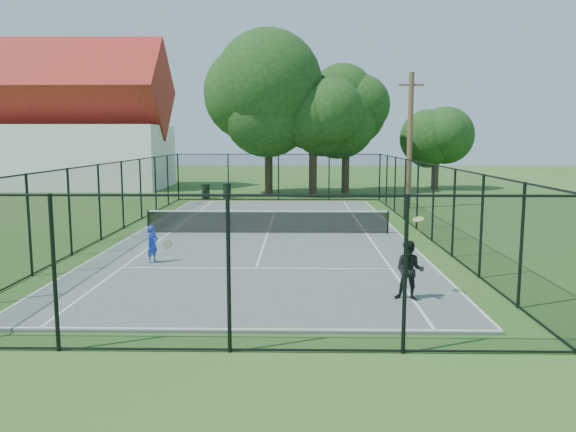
{
  "coord_description": "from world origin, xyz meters",
  "views": [
    {
      "loc": [
        1.29,
        -23.08,
        4.0
      ],
      "look_at": [
        0.91,
        -3.0,
        1.2
      ],
      "focal_mm": 35.0,
      "sensor_mm": 36.0,
      "label": 1
    }
  ],
  "objects_px": {
    "utility_pole": "(410,140)",
    "tennis_net": "(268,221)",
    "trash_bin_right": "(227,191)",
    "player_black": "(410,270)",
    "player_blue": "(153,244)",
    "trash_bin_left": "(206,191)"
  },
  "relations": [
    {
      "from": "player_black",
      "to": "trash_bin_right",
      "type": "bearing_deg",
      "value": 107.44
    },
    {
      "from": "tennis_net",
      "to": "trash_bin_left",
      "type": "distance_m",
      "value": 14.8
    },
    {
      "from": "trash_bin_left",
      "to": "trash_bin_right",
      "type": "bearing_deg",
      "value": 9.29
    },
    {
      "from": "trash_bin_right",
      "to": "player_black",
      "type": "xyz_separation_m",
      "value": [
        7.5,
        -23.88,
        0.3
      ]
    },
    {
      "from": "tennis_net",
      "to": "trash_bin_right",
      "type": "relative_size",
      "value": 10.17
    },
    {
      "from": "trash_bin_right",
      "to": "utility_pole",
      "type": "bearing_deg",
      "value": -25.14
    },
    {
      "from": "player_blue",
      "to": "player_black",
      "type": "xyz_separation_m",
      "value": [
        7.35,
        -4.05,
        0.15
      ]
    },
    {
      "from": "utility_pole",
      "to": "player_blue",
      "type": "bearing_deg",
      "value": -126.73
    },
    {
      "from": "trash_bin_right",
      "to": "player_blue",
      "type": "height_order",
      "value": "player_blue"
    },
    {
      "from": "trash_bin_right",
      "to": "tennis_net",
      "type": "bearing_deg",
      "value": -76.16
    },
    {
      "from": "utility_pole",
      "to": "player_blue",
      "type": "xyz_separation_m",
      "value": [
        -10.92,
        -14.63,
        -3.22
      ]
    },
    {
      "from": "trash_bin_left",
      "to": "player_blue",
      "type": "bearing_deg",
      "value": -85.51
    },
    {
      "from": "trash_bin_right",
      "to": "player_black",
      "type": "bearing_deg",
      "value": -72.56
    },
    {
      "from": "utility_pole",
      "to": "tennis_net",
      "type": "bearing_deg",
      "value": -130.07
    },
    {
      "from": "utility_pole",
      "to": "player_black",
      "type": "xyz_separation_m",
      "value": [
        -3.57,
        -18.68,
        -3.07
      ]
    },
    {
      "from": "tennis_net",
      "to": "trash_bin_left",
      "type": "bearing_deg",
      "value": 109.3
    },
    {
      "from": "trash_bin_left",
      "to": "player_blue",
      "type": "xyz_separation_m",
      "value": [
        1.54,
        -19.6,
        0.16
      ]
    },
    {
      "from": "tennis_net",
      "to": "player_black",
      "type": "bearing_deg",
      "value": -67.55
    },
    {
      "from": "tennis_net",
      "to": "player_black",
      "type": "relative_size",
      "value": 3.96
    },
    {
      "from": "tennis_net",
      "to": "player_blue",
      "type": "bearing_deg",
      "value": -120.74
    },
    {
      "from": "trash_bin_left",
      "to": "trash_bin_right",
      "type": "relative_size",
      "value": 0.97
    },
    {
      "from": "trash_bin_right",
      "to": "player_black",
      "type": "height_order",
      "value": "player_black"
    }
  ]
}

